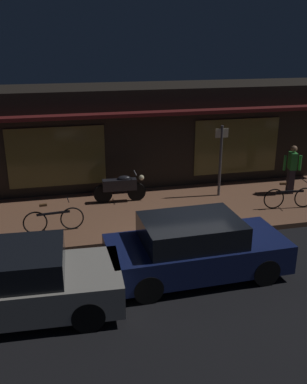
{
  "coord_description": "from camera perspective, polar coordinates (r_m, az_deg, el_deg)",
  "views": [
    {
      "loc": [
        -3.26,
        -9.19,
        5.26
      ],
      "look_at": [
        -0.51,
        2.4,
        0.95
      ],
      "focal_mm": 40.29,
      "sensor_mm": 36.0,
      "label": 1
    }
  ],
  "objects": [
    {
      "name": "bicycle_extra",
      "position": [
        14.16,
        17.51,
        -0.67
      ],
      "size": [
        1.65,
        0.42,
        0.91
      ],
      "color": "black",
      "rests_on": "sidewalk_slab"
    },
    {
      "name": "sidewalk_slab",
      "position": [
        13.64,
        1.52,
        -2.45
      ],
      "size": [
        18.0,
        4.0,
        0.15
      ],
      "primitive_type": "cube",
      "color": "brown",
      "rests_on": "ground_plane"
    },
    {
      "name": "motorcycle",
      "position": [
        14.04,
        -4.37,
        0.66
      ],
      "size": [
        1.7,
        0.55,
        0.97
      ],
      "color": "black",
      "rests_on": "sidewalk_slab"
    },
    {
      "name": "parked_car_far",
      "position": [
        9.98,
        5.5,
        -7.36
      ],
      "size": [
        4.14,
        1.86,
        1.42
      ],
      "color": "black",
      "rests_on": "ground_plane"
    },
    {
      "name": "parked_car_near",
      "position": [
        9.05,
        -17.99,
        -11.39
      ],
      "size": [
        4.18,
        1.97,
        1.42
      ],
      "color": "black",
      "rests_on": "ground_plane"
    },
    {
      "name": "person_bystander",
      "position": [
        15.43,
        17.84,
        3.0
      ],
      "size": [
        0.61,
        0.42,
        1.67
      ],
      "color": "#28232D",
      "rests_on": "sidewalk_slab"
    },
    {
      "name": "sign_post",
      "position": [
        14.48,
        8.87,
        4.66
      ],
      "size": [
        0.44,
        0.09,
        2.4
      ],
      "color": "#47474C",
      "rests_on": "sidewalk_slab"
    },
    {
      "name": "storefront_building",
      "position": [
        16.28,
        -1.48,
        7.64
      ],
      "size": [
        18.0,
        3.3,
        3.6
      ],
      "color": "black",
      "rests_on": "ground_plane"
    },
    {
      "name": "ground_plane",
      "position": [
        11.07,
        5.52,
        -8.56
      ],
      "size": [
        60.0,
        60.0,
        0.0
      ],
      "primitive_type": "plane",
      "color": "black"
    },
    {
      "name": "bicycle_parked",
      "position": [
        12.19,
        -13.07,
        -3.58
      ],
      "size": [
        1.66,
        0.42,
        0.91
      ],
      "color": "black",
      "rests_on": "sidewalk_slab"
    }
  ]
}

